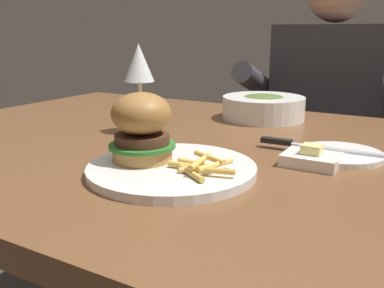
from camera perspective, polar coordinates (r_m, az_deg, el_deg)
dining_table at (r=0.87m, az=3.36°, el=-5.27°), size 1.47×0.93×0.74m
main_plate at (r=0.68m, az=-2.72°, el=-3.35°), size 0.27×0.27×0.01m
burger_sandwich at (r=0.69m, az=-6.72°, el=2.29°), size 0.11×0.11×0.13m
fries_pile at (r=0.65m, az=1.20°, el=-2.89°), size 0.11×0.09×0.02m
wine_glass at (r=0.94m, az=-7.09°, el=10.20°), size 0.07×0.07×0.19m
bread_plate at (r=0.81m, az=19.12°, el=-1.31°), size 0.15×0.15×0.01m
table_knife at (r=0.82m, az=15.63°, el=-0.27°), size 0.24×0.02×0.01m
butter_dish at (r=0.75m, az=15.62°, el=-1.88°), size 0.09×0.07×0.04m
soup_bowl at (r=1.11m, az=9.49°, el=4.91°), size 0.21×0.21×0.06m
diner_person at (r=1.55m, az=17.28°, el=-0.61°), size 0.51×0.36×1.18m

